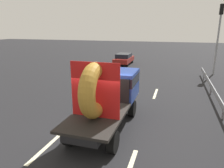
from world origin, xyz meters
TOP-DOWN VIEW (x-y plane):
  - ground_plane at (0.00, 0.00)m, footprint 120.00×120.00m
  - flatbed_truck at (0.25, 0.83)m, footprint 2.02×5.26m
  - distant_sedan at (-2.99, 16.53)m, footprint 1.72×4.02m
  - traffic_light at (6.53, 13.62)m, footprint 0.42×0.36m
  - guardrail at (5.41, 4.88)m, footprint 0.10×16.40m
  - lane_dash_left_near at (-1.37, -1.81)m, footprint 0.16×2.36m
  - lane_dash_left_far at (-1.37, 6.58)m, footprint 0.16×2.44m
  - lane_dash_right_near at (1.87, -2.11)m, footprint 0.16×2.10m
  - lane_dash_right_far at (1.87, 5.97)m, footprint 0.16×2.24m

SIDE VIEW (x-z plane):
  - ground_plane at x=0.00m, z-range 0.00..0.00m
  - lane_dash_left_near at x=-1.37m, z-range 0.00..0.01m
  - lane_dash_left_far at x=-1.37m, z-range 0.00..0.01m
  - lane_dash_right_near at x=1.87m, z-range 0.00..0.01m
  - lane_dash_right_far at x=1.87m, z-range 0.00..0.01m
  - guardrail at x=5.41m, z-range 0.18..0.89m
  - distant_sedan at x=-2.99m, z-range 0.05..1.36m
  - flatbed_truck at x=0.25m, z-range -0.03..3.11m
  - traffic_light at x=6.53m, z-range 0.92..7.25m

